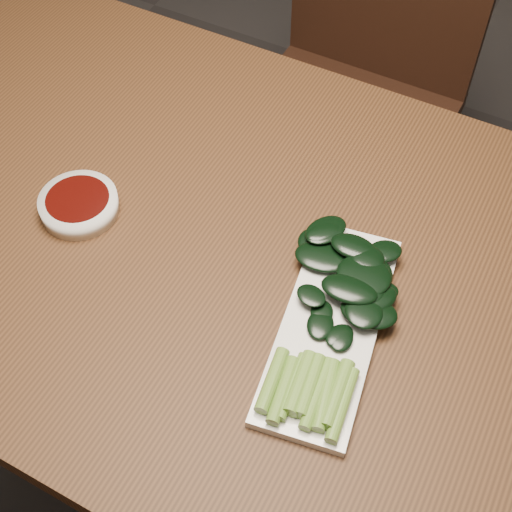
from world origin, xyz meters
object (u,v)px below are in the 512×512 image
at_px(table, 244,274).
at_px(sauce_bowl, 79,204).
at_px(gai_lan, 342,309).
at_px(chair_far, 357,87).
at_px(serving_plate, 330,327).

height_order(table, sauce_bowl, sauce_bowl).
height_order(table, gai_lan, gai_lan).
relative_size(table, gai_lan, 4.41).
relative_size(chair_far, gai_lan, 2.80).
height_order(chair_far, gai_lan, chair_far).
relative_size(sauce_bowl, gai_lan, 0.35).
bearing_deg(sauce_bowl, chair_far, 78.91).
height_order(sauce_bowl, gai_lan, gai_lan).
bearing_deg(table, gai_lan, -16.59).
xyz_separation_m(sauce_bowl, serving_plate, (0.40, -0.01, -0.01)).
distance_m(table, sauce_bowl, 0.26).
distance_m(sauce_bowl, gai_lan, 0.41).
bearing_deg(table, serving_plate, -23.34).
distance_m(table, gai_lan, 0.20).
xyz_separation_m(table, sauce_bowl, (-0.24, -0.06, 0.09)).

